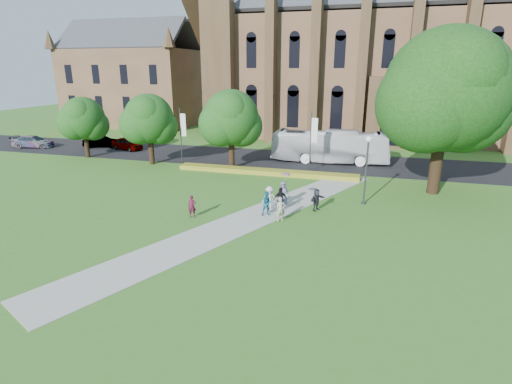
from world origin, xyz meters
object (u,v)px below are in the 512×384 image
(streetlamp, at_px, (367,162))
(car_2, at_px, (33,142))
(large_tree, at_px, (446,90))
(car_0, at_px, (127,144))
(car_1, at_px, (102,142))
(pedestrian_0, at_px, (192,206))
(tour_coach, at_px, (330,146))

(streetlamp, bearing_deg, car_2, 164.57)
(large_tree, bearing_deg, car_2, 171.47)
(car_0, xyz_separation_m, car_1, (-4.07, 0.42, -0.03))
(car_0, height_order, pedestrian_0, pedestrian_0)
(car_0, bearing_deg, car_2, 117.73)
(streetlamp, xyz_separation_m, car_0, (-29.59, 13.70, -2.50))
(large_tree, bearing_deg, pedestrian_0, -147.59)
(car_0, distance_m, car_1, 4.09)
(large_tree, xyz_separation_m, tour_coach, (-9.55, 9.02, -6.58))
(large_tree, distance_m, car_1, 41.03)
(car_0, relative_size, pedestrian_0, 2.91)
(streetlamp, height_order, tour_coach, streetlamp)
(tour_coach, bearing_deg, large_tree, -136.00)
(large_tree, height_order, car_2, large_tree)
(large_tree, xyz_separation_m, car_0, (-35.09, 9.20, -7.57))
(car_1, distance_m, car_2, 8.98)
(streetlamp, relative_size, large_tree, 0.40)
(car_1, bearing_deg, car_2, 86.29)
(streetlamp, distance_m, car_1, 36.59)
(streetlamp, relative_size, car_1, 1.16)
(pedestrian_0, bearing_deg, car_1, 118.95)
(large_tree, relative_size, car_2, 2.53)
(large_tree, relative_size, car_1, 2.92)
(car_1, bearing_deg, large_tree, -123.33)
(car_1, bearing_deg, car_0, -115.48)
(streetlamp, xyz_separation_m, large_tree, (5.50, 4.50, 5.07))
(large_tree, xyz_separation_m, car_1, (-39.16, 9.62, -7.60))
(car_1, xyz_separation_m, car_2, (-8.64, -2.45, 0.01))
(streetlamp, bearing_deg, car_1, 157.24)
(tour_coach, xyz_separation_m, pedestrian_0, (-7.42, -19.80, -0.97))
(streetlamp, height_order, pedestrian_0, streetlamp)
(car_1, bearing_deg, streetlamp, -132.29)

